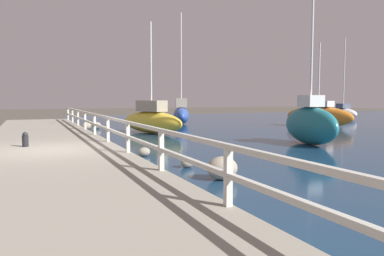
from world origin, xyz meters
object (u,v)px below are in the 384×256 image
Objects in this scene: sailboat_yellow at (151,120)px; sailboat_blue at (181,114)px; sailboat_orange at (318,116)px; sailboat_teal at (310,123)px; mooring_bollard at (25,139)px; sailboat_white at (343,113)px.

sailboat_blue reaches higher than sailboat_yellow.
sailboat_orange is 10.21m from sailboat_teal.
mooring_bollard is 0.06× the size of sailboat_teal.
sailboat_white is at bearing 19.50° from sailboat_blue.
sailboat_orange reaches higher than mooring_bollard.
sailboat_orange is 0.68× the size of sailboat_blue.
sailboat_yellow is 0.73× the size of sailboat_teal.
sailboat_blue is at bearing -174.25° from sailboat_white.
mooring_bollard is 0.08× the size of sailboat_yellow.
sailboat_white is at bearing 25.40° from mooring_bollard.
mooring_bollard is 0.06× the size of sailboat_blue.
sailboat_yellow is at bearing 169.83° from sailboat_orange.
sailboat_blue is at bearing 128.86° from sailboat_orange.
sailboat_teal is (10.61, -1.10, 0.30)m from mooring_bollard.
sailboat_yellow is (6.17, 6.19, 0.15)m from mooring_bollard.
sailboat_white is at bearing -3.32° from sailboat_yellow.
sailboat_blue is (10.43, 12.50, 0.19)m from mooring_bollard.
sailboat_white reaches higher than sailboat_orange.
sailboat_blue is 13.59m from sailboat_teal.
mooring_bollard is at bearing -155.53° from sailboat_yellow.
sailboat_blue is at bearing 100.30° from sailboat_teal.
sailboat_orange is 0.68× the size of sailboat_teal.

